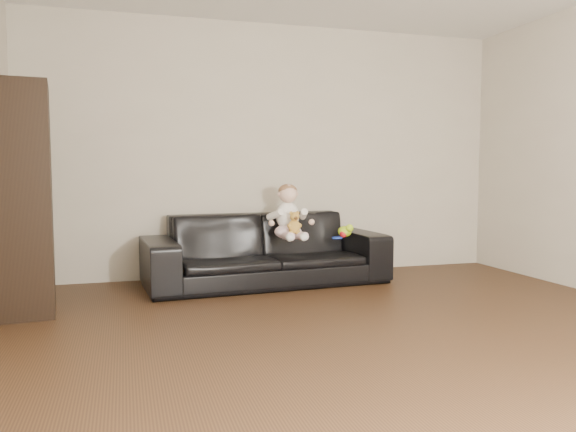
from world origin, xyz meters
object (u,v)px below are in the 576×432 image
object	(u,v)px
baby	(288,215)
toy_rattle	(343,234)
sofa	(266,249)
toy_blue_disc	(337,238)
cabinet	(21,200)
teddy_bear	(294,223)
toy_green	(345,231)

from	to	relation	value
baby	toy_rattle	world-z (taller)	baby
sofa	toy_blue_disc	xyz separation A→B (m)	(0.65, -0.20, 0.11)
sofa	toy_rattle	xyz separation A→B (m)	(0.74, -0.15, 0.14)
cabinet	baby	bearing A→B (deg)	5.90
baby	teddy_bear	world-z (taller)	baby
sofa	baby	size ratio (longest dim) A/B	4.39
cabinet	toy_rattle	xyz separation A→B (m)	(2.79, 0.43, -0.40)
teddy_bear	toy_blue_disc	distance (m)	0.49
baby	teddy_bear	xyz separation A→B (m)	(0.01, -0.16, -0.06)
toy_rattle	toy_blue_disc	world-z (taller)	toy_rattle
sofa	toy_blue_disc	bearing A→B (deg)	-21.58
sofa	toy_blue_disc	size ratio (longest dim) A/B	22.60
cabinet	baby	distance (m)	2.30
toy_green	toy_rattle	world-z (taller)	toy_green
cabinet	toy_blue_disc	distance (m)	2.77
toy_green	toy_blue_disc	world-z (taller)	toy_green
sofa	cabinet	distance (m)	2.20
baby	toy_blue_disc	world-z (taller)	baby
teddy_bear	toy_blue_disc	xyz separation A→B (m)	(0.46, 0.08, -0.16)
sofa	teddy_bear	bearing A→B (deg)	-59.31
cabinet	toy_rattle	distance (m)	2.85
sofa	toy_rattle	distance (m)	0.77
teddy_bear	toy_green	xyz separation A→B (m)	(0.57, 0.16, -0.11)
baby	toy_rattle	size ratio (longest dim) A/B	7.15
cabinet	teddy_bear	xyz separation A→B (m)	(2.25, 0.30, -0.26)
toy_green	toy_rattle	bearing A→B (deg)	-127.72
teddy_bear	cabinet	bearing A→B (deg)	174.55
sofa	baby	xyz separation A→B (m)	(0.19, -0.13, 0.34)
sofa	baby	world-z (taller)	baby
teddy_bear	toy_rattle	bearing A→B (deg)	0.33
teddy_bear	toy_green	world-z (taller)	teddy_bear
teddy_bear	toy_rattle	size ratio (longest dim) A/B	2.84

